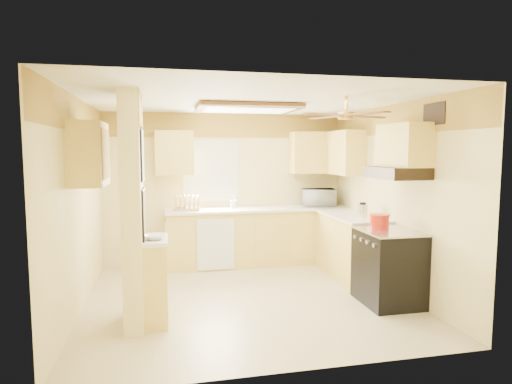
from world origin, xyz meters
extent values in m
plane|color=#C6B589|center=(0.00, 0.00, 0.00)|extent=(4.00, 4.00, 0.00)
plane|color=white|center=(0.00, 0.00, 2.50)|extent=(4.00, 4.00, 0.00)
plane|color=#EFDD92|center=(0.00, 1.90, 1.25)|extent=(4.00, 0.00, 4.00)
plane|color=#EFDD92|center=(0.00, -1.90, 1.25)|extent=(4.00, 0.00, 4.00)
plane|color=#EFDD92|center=(-2.00, 0.00, 1.25)|extent=(0.00, 3.80, 3.80)
plane|color=#EFDD92|center=(2.00, 0.00, 1.25)|extent=(0.00, 3.80, 3.80)
cube|color=yellow|center=(0.00, 1.88, 2.30)|extent=(4.00, 0.02, 0.40)
cube|color=#EFDD92|center=(-1.35, -0.55, 1.25)|extent=(0.20, 0.70, 2.50)
cube|color=#F0D45C|center=(-1.13, -0.55, 0.45)|extent=(0.25, 0.55, 0.90)
cube|color=white|center=(-1.13, -0.55, 0.92)|extent=(0.28, 0.58, 0.04)
cube|color=#F0D45C|center=(0.50, 1.60, 0.45)|extent=(3.00, 0.60, 0.90)
cube|color=#F0D45C|center=(1.70, 0.60, 0.45)|extent=(0.60, 1.40, 0.90)
cube|color=white|center=(0.50, 1.59, 0.92)|extent=(3.04, 0.64, 0.04)
cube|color=white|center=(1.69, 0.60, 0.92)|extent=(0.64, 1.44, 0.04)
cube|color=white|center=(-0.25, 1.29, 0.43)|extent=(0.58, 0.02, 0.80)
cube|color=white|center=(-0.25, 1.89, 1.55)|extent=(0.92, 0.02, 1.02)
cube|color=white|center=(-0.25, 1.89, 1.55)|extent=(0.80, 0.02, 0.90)
cube|color=#F0D45C|center=(-0.85, 1.72, 1.85)|extent=(0.60, 0.35, 0.70)
cube|color=#F0D45C|center=(1.55, 1.72, 1.85)|extent=(0.90, 0.35, 0.70)
cube|color=#F0D45C|center=(1.82, 1.25, 1.85)|extent=(0.35, 1.00, 0.70)
cube|color=#F0D45C|center=(-1.82, -0.25, 1.85)|extent=(0.35, 0.75, 0.70)
cube|color=#F0D45C|center=(1.82, -0.55, 1.95)|extent=(0.35, 0.76, 0.52)
cube|color=black|center=(1.67, -0.55, 0.45)|extent=(0.65, 0.76, 0.90)
cube|color=silver|center=(1.67, -0.55, 0.91)|extent=(0.66, 0.77, 0.02)
cylinder|color=silver|center=(1.34, -0.80, 0.80)|extent=(0.03, 0.05, 0.05)
cylinder|color=silver|center=(1.34, -0.63, 0.80)|extent=(0.03, 0.05, 0.05)
cylinder|color=silver|center=(1.34, -0.47, 0.80)|extent=(0.03, 0.05, 0.05)
cylinder|color=silver|center=(1.34, -0.30, 0.80)|extent=(0.03, 0.05, 0.05)
cube|color=black|center=(1.74, -0.55, 1.62)|extent=(0.50, 0.76, 0.14)
cube|color=black|center=(-1.24, -0.55, 1.85)|extent=(0.02, 0.42, 0.57)
cube|color=white|center=(-1.23, -0.55, 1.85)|extent=(0.01, 0.37, 0.52)
cube|color=black|center=(-1.24, -0.55, 1.20)|extent=(0.02, 0.42, 0.57)
cube|color=yellow|center=(-1.23, -0.55, 1.20)|extent=(0.01, 0.37, 0.52)
cube|color=brown|center=(0.10, 0.50, 2.46)|extent=(1.35, 0.95, 0.06)
cube|color=white|center=(0.10, 0.50, 2.44)|extent=(1.15, 0.75, 0.02)
cylinder|color=gold|center=(1.00, -0.70, 2.42)|extent=(0.04, 0.04, 0.16)
cylinder|color=gold|center=(1.00, -0.70, 2.28)|extent=(0.18, 0.18, 0.08)
cube|color=brown|center=(1.30, -0.59, 2.28)|extent=(0.55, 0.28, 0.01)
cube|color=brown|center=(0.89, -0.40, 2.28)|extent=(0.28, 0.55, 0.01)
cube|color=brown|center=(0.70, -0.81, 2.28)|extent=(0.55, 0.28, 0.01)
cube|color=brown|center=(1.11, -1.00, 2.28)|extent=(0.28, 0.55, 0.01)
cube|color=black|center=(1.98, -0.90, 2.30)|extent=(0.02, 0.40, 0.25)
imported|color=white|center=(1.56, 1.62, 1.09)|extent=(0.58, 0.44, 0.30)
imported|color=white|center=(-1.12, -0.61, 0.97)|extent=(0.23, 0.23, 0.05)
cylinder|color=red|center=(1.64, -0.34, 0.99)|extent=(0.24, 0.24, 0.15)
cylinder|color=red|center=(1.64, -0.34, 1.08)|extent=(0.26, 0.26, 0.02)
cylinder|color=silver|center=(1.75, 0.34, 1.03)|extent=(0.14, 0.14, 0.18)
cylinder|color=black|center=(1.75, 0.34, 1.14)|extent=(0.09, 0.09, 0.03)
cube|color=#D8B37C|center=(-0.67, 1.59, 0.96)|extent=(0.43, 0.34, 0.04)
cube|color=#D8B37C|center=(-0.84, 1.59, 1.06)|extent=(0.02, 0.27, 0.23)
cube|color=#D8B37C|center=(-0.77, 1.59, 1.06)|extent=(0.02, 0.27, 0.23)
cube|color=#D8B37C|center=(-0.70, 1.59, 1.06)|extent=(0.02, 0.27, 0.23)
cube|color=#D8B37C|center=(-0.63, 1.59, 1.06)|extent=(0.02, 0.27, 0.23)
cube|color=#D8B37C|center=(-0.56, 1.59, 1.06)|extent=(0.02, 0.27, 0.23)
cube|color=#D8B37C|center=(-0.50, 1.59, 1.06)|extent=(0.02, 0.27, 0.23)
cylinder|color=white|center=(-0.77, 1.59, 1.06)|extent=(0.02, 0.23, 0.23)
cylinder|color=white|center=(-0.63, 1.59, 1.06)|extent=(0.02, 0.23, 0.23)
cylinder|color=white|center=(0.10, 1.70, 1.00)|extent=(0.10, 0.10, 0.13)
cylinder|color=#D8B37C|center=(0.12, 1.70, 1.04)|extent=(0.01, 0.01, 0.20)
cylinder|color=#D8B37C|center=(0.10, 1.72, 1.04)|extent=(0.01, 0.01, 0.20)
cylinder|color=#D8B37C|center=(0.08, 1.70, 1.04)|extent=(0.01, 0.01, 0.20)
cylinder|color=#D8B37C|center=(0.10, 1.69, 1.04)|extent=(0.01, 0.01, 0.20)
camera|label=1|loc=(-1.01, -5.25, 1.89)|focal=30.00mm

